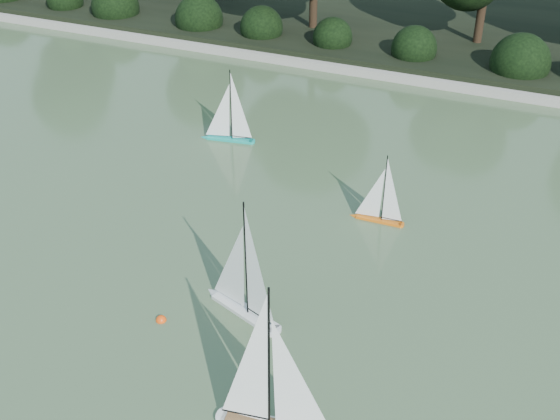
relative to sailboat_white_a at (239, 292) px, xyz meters
name	(u,v)px	position (x,y,z in m)	size (l,w,h in m)	color
ground	(211,340)	(-0.07, -0.64, -0.28)	(80.00, 80.00, 0.00)	#405533
pond_coping	(409,78)	(-0.07, 8.36, -0.19)	(40.00, 0.35, 0.18)	gray
far_bank	(449,24)	(-0.07, 12.36, -0.13)	(40.00, 8.00, 0.30)	black
shrub_hedge	(421,49)	(-0.07, 9.26, 0.17)	(29.10, 1.10, 1.10)	black
sailboat_white_a	(239,292)	(0.00, 0.00, 0.00)	(1.26, 0.61, 1.76)	silver
sailboat_white_b	(284,411)	(1.27, -1.53, 0.02)	(1.41, 0.43, 1.91)	silver
sailboat_orange	(376,210)	(0.93, 2.69, -0.09)	(0.85, 0.16, 1.17)	orange
sailboat_teal	(225,129)	(-2.39, 4.21, -0.05)	(1.06, 0.34, 1.44)	#139C8C
race_buoy	(161,320)	(-0.80, -0.57, -0.28)	(0.13, 0.13, 0.13)	#F94A0D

